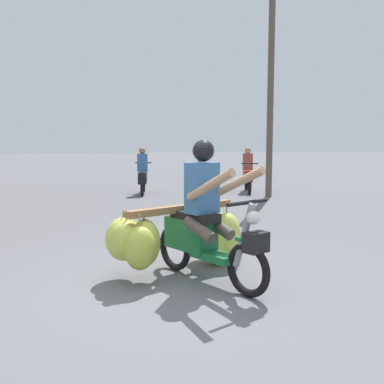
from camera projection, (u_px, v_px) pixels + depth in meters
name	position (u px, v px, depth m)	size (l,w,h in m)	color
ground_plane	(174.00, 294.00, 4.46)	(120.00, 120.00, 0.00)	slate
motorbike_main_loaded	(189.00, 234.00, 5.12)	(1.80, 1.93, 1.58)	black
motorbike_distant_ahead_left	(143.00, 175.00, 12.93)	(0.50, 1.62, 1.40)	black
motorbike_distant_ahead_right	(248.00, 174.00, 13.52)	(0.59, 1.60, 1.40)	black
motorbike_distant_far_ahead	(202.00, 166.00, 17.68)	(0.71, 1.56, 1.40)	black
utility_pole	(271.00, 81.00, 12.14)	(0.18, 0.18, 6.52)	brown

